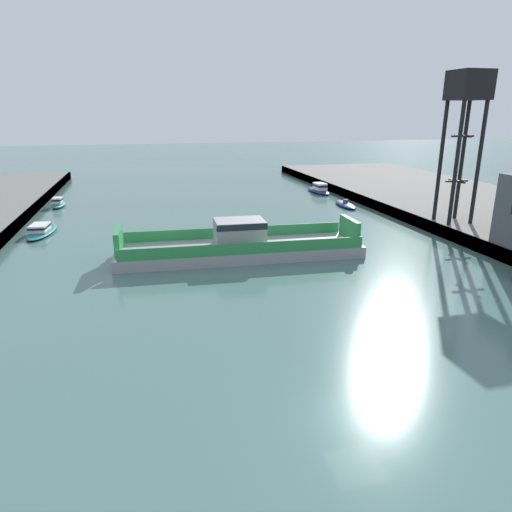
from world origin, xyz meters
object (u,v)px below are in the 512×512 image
(chain_ferry, at_px, (240,245))
(moored_boat_near_left, at_px, (58,203))
(moored_boat_mid_right, at_px, (41,230))
(crane_tower, at_px, (467,102))
(moored_boat_far_left, at_px, (345,204))
(moored_boat_mid_left, at_px, (319,189))

(chain_ferry, height_order, moored_boat_near_left, chain_ferry)
(moored_boat_near_left, bearing_deg, chain_ferry, -55.18)
(moored_boat_mid_right, height_order, crane_tower, crane_tower)
(moored_boat_near_left, xyz_separation_m, crane_tower, (47.51, -27.74, 14.20))
(chain_ferry, bearing_deg, moored_boat_far_left, 45.00)
(moored_boat_mid_left, relative_size, moored_boat_far_left, 1.15)
(chain_ferry, bearing_deg, moored_boat_mid_right, 145.98)
(chain_ferry, xyz_separation_m, moored_boat_far_left, (20.77, 20.77, -0.82))
(moored_boat_far_left, bearing_deg, crane_tower, -73.25)
(moored_boat_near_left, relative_size, crane_tower, 0.31)
(crane_tower, bearing_deg, moored_boat_mid_left, 98.84)
(chain_ferry, relative_size, crane_tower, 1.45)
(chain_ferry, xyz_separation_m, moored_boat_mid_right, (-20.80, 14.04, -0.63))
(chain_ferry, height_order, moored_boat_mid_right, chain_ferry)
(moored_boat_mid_left, bearing_deg, crane_tower, -81.16)
(moored_boat_mid_left, relative_size, crane_tower, 0.47)
(moored_boat_near_left, distance_m, moored_boat_far_left, 43.33)
(moored_boat_mid_right, bearing_deg, crane_tower, -13.23)
(moored_boat_near_left, distance_m, crane_tower, 56.82)
(moored_boat_far_left, bearing_deg, moored_boat_mid_left, 87.12)
(chain_ferry, distance_m, moored_boat_mid_right, 25.10)
(moored_boat_far_left, distance_m, crane_tower, 23.53)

